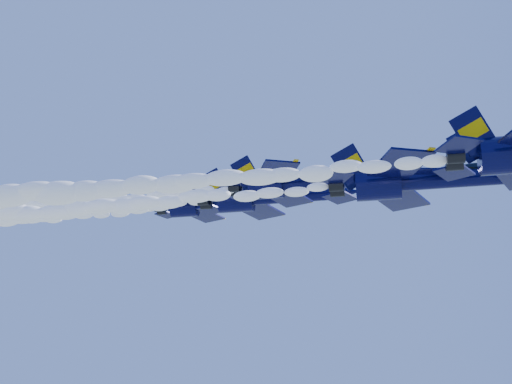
% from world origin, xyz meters
% --- Properties ---
extents(smoke_trail_jet_lead, '(43.85, 2.33, 2.09)m').
position_xyz_m(smoke_trail_jet_lead, '(-13.35, -11.56, 148.79)').
color(smoke_trail_jet_lead, white).
extents(jet_second, '(19.16, 15.72, 7.12)m').
position_xyz_m(jet_second, '(6.89, -2.91, 150.88)').
color(jet_second, black).
extents(smoke_trail_jet_second, '(43.85, 2.29, 2.06)m').
position_xyz_m(smoke_trail_jet_second, '(-23.22, -2.91, 150.43)').
color(smoke_trail_jet_second, white).
extents(jet_third, '(16.67, 13.67, 6.19)m').
position_xyz_m(jet_third, '(-5.14, 3.55, 153.96)').
color(jet_third, black).
extents(smoke_trail_jet_third, '(43.85, 1.99, 1.79)m').
position_xyz_m(smoke_trail_jet_third, '(-34.19, 3.55, 153.53)').
color(smoke_trail_jet_third, white).
extents(jet_fourth, '(19.63, 16.10, 7.29)m').
position_xyz_m(jet_fourth, '(-10.09, 14.08, 156.71)').
color(jet_fourth, black).
extents(smoke_trail_jet_fourth, '(43.85, 2.34, 2.11)m').
position_xyz_m(smoke_trail_jet_fourth, '(-40.40, 14.08, 156.25)').
color(smoke_trail_jet_fourth, white).
extents(jet_fifth, '(17.11, 14.04, 6.36)m').
position_xyz_m(jet_fifth, '(-19.79, 23.18, 159.52)').
color(jet_fifth, black).
extents(smoke_trail_jet_fifth, '(43.85, 2.04, 1.84)m').
position_xyz_m(smoke_trail_jet_fifth, '(-49.03, 23.18, 159.08)').
color(smoke_trail_jet_fifth, white).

